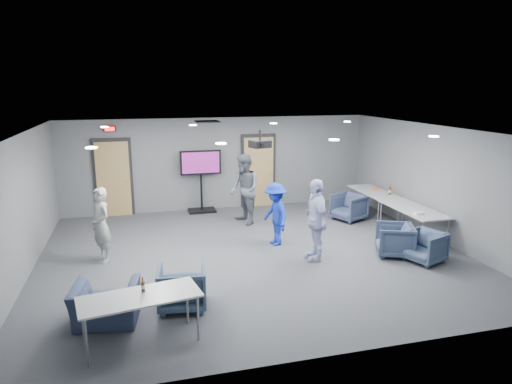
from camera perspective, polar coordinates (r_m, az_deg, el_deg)
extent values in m
plane|color=#383B40|center=(10.08, -0.39, -7.78)|extent=(9.00, 9.00, 0.00)
plane|color=white|center=(9.45, -0.42, 7.68)|extent=(9.00, 9.00, 0.00)
cube|color=slate|center=(13.51, -4.66, 3.54)|extent=(9.00, 0.02, 2.70)
cube|color=slate|center=(6.06, 9.21, -8.87)|extent=(9.00, 0.02, 2.70)
cube|color=slate|center=(9.63, -27.32, -1.87)|extent=(0.02, 8.00, 2.70)
cube|color=slate|center=(11.62, 21.61, 1.06)|extent=(0.02, 8.00, 2.70)
cube|color=black|center=(13.34, -17.40, 1.67)|extent=(1.06, 0.06, 2.24)
cube|color=tan|center=(13.31, -17.40, 1.51)|extent=(0.90, 0.05, 2.10)
cylinder|color=gray|center=(13.25, -15.88, 1.35)|extent=(0.04, 0.10, 0.04)
cube|color=black|center=(13.79, 0.29, 2.65)|extent=(1.06, 0.06, 2.24)
cube|color=tan|center=(13.76, 0.34, 2.49)|extent=(0.90, 0.05, 2.10)
cylinder|color=gray|center=(13.81, 1.79, 2.32)|extent=(0.04, 0.10, 0.04)
cube|color=black|center=(13.12, -17.82, 7.52)|extent=(0.32, 0.06, 0.16)
cube|color=#FF0C0C|center=(13.08, -17.83, 7.50)|extent=(0.26, 0.02, 0.11)
cube|color=black|center=(12.09, -6.11, 8.75)|extent=(0.60, 0.60, 0.03)
cylinder|color=white|center=(7.40, -19.88, 5.23)|extent=(0.18, 0.18, 0.02)
cylinder|color=white|center=(10.97, -18.40, 7.71)|extent=(0.18, 0.18, 0.02)
cylinder|color=white|center=(7.49, -4.41, 6.07)|extent=(0.18, 0.18, 0.02)
cylinder|color=white|center=(11.03, -7.88, 8.28)|extent=(0.18, 0.18, 0.02)
cylinder|color=white|center=(8.10, 9.74, 6.45)|extent=(0.18, 0.18, 0.02)
cylinder|color=white|center=(11.45, 2.20, 8.57)|extent=(0.18, 0.18, 0.02)
cylinder|color=white|center=(9.11, 21.34, 6.48)|extent=(0.18, 0.18, 0.02)
cylinder|color=white|center=(12.19, 11.33, 8.61)|extent=(0.18, 0.18, 0.02)
imported|color=#9B9E9C|center=(9.99, -18.80, -3.93)|extent=(0.61, 0.69, 1.58)
imported|color=slate|center=(11.99, -1.47, 0.33)|extent=(0.88, 1.04, 1.87)
imported|color=silver|center=(9.62, 7.46, -3.46)|extent=(0.46, 1.03, 1.74)
imported|color=#1A31AB|center=(10.47, 2.41, -2.78)|extent=(0.68, 1.01, 1.46)
imported|color=#35415C|center=(12.70, 11.52, -1.89)|extent=(1.03, 1.02, 0.72)
imported|color=#35415C|center=(10.35, 16.95, -5.77)|extent=(0.99, 0.98, 0.70)
imported|color=#3B4A66|center=(10.19, 20.30, -6.44)|extent=(0.93, 0.91, 0.66)
imported|color=#3E516B|center=(7.79, -9.21, -11.59)|extent=(0.88, 0.90, 0.73)
imported|color=#36415E|center=(7.61, -18.24, -13.16)|extent=(1.09, 0.98, 0.63)
cube|color=#ABADB0|center=(13.12, 14.49, 0.04)|extent=(0.76, 1.81, 0.03)
cylinder|color=gray|center=(13.78, 11.66, -0.75)|extent=(0.04, 0.04, 0.70)
cylinder|color=gray|center=(12.37, 15.04, -2.53)|extent=(0.04, 0.04, 0.70)
cylinder|color=gray|center=(14.05, 13.83, -0.59)|extent=(0.04, 0.04, 0.70)
cylinder|color=gray|center=(12.67, 17.38, -2.31)|extent=(0.04, 0.04, 0.70)
cube|color=#ABADB0|center=(11.56, 19.06, -2.04)|extent=(0.81, 1.95, 0.03)
cylinder|color=gray|center=(12.21, 15.34, -2.76)|extent=(0.04, 0.04, 0.70)
cylinder|color=gray|center=(10.78, 20.09, -5.24)|extent=(0.04, 0.04, 0.70)
cylinder|color=gray|center=(12.54, 17.92, -2.51)|extent=(0.04, 0.04, 0.70)
cylinder|color=gray|center=(11.15, 22.86, -4.86)|extent=(0.04, 0.04, 0.70)
cube|color=#ABADB0|center=(6.76, -14.34, -12.59)|extent=(1.77, 0.98, 0.03)
cylinder|color=gray|center=(7.31, -8.59, -13.46)|extent=(0.04, 0.04, 0.70)
cylinder|color=gray|center=(7.10, -20.82, -15.09)|extent=(0.04, 0.04, 0.70)
cylinder|color=gray|center=(6.85, -7.26, -15.34)|extent=(0.04, 0.04, 0.70)
cylinder|color=gray|center=(6.62, -20.42, -17.20)|extent=(0.04, 0.04, 0.70)
cylinder|color=#56270E|center=(6.84, -13.95, -11.39)|extent=(0.06, 0.06, 0.16)
cylinder|color=#56270E|center=(6.80, -14.00, -10.53)|extent=(0.02, 0.02, 0.07)
cylinder|color=beige|center=(6.84, -13.95, -11.39)|extent=(0.06, 0.06, 0.05)
cylinder|color=#56270E|center=(12.79, 16.40, 0.10)|extent=(0.07, 0.07, 0.19)
cylinder|color=#56270E|center=(12.76, 16.44, 0.71)|extent=(0.03, 0.03, 0.09)
cylinder|color=beige|center=(12.79, 16.40, 0.10)|extent=(0.07, 0.07, 0.06)
cube|color=#D86236|center=(13.26, 14.80, 0.32)|extent=(0.22, 0.17, 0.04)
cube|color=silver|center=(11.08, 19.70, -2.53)|extent=(0.21, 0.15, 0.05)
cube|color=black|center=(13.47, -6.78, -2.29)|extent=(0.78, 0.56, 0.06)
cylinder|color=black|center=(13.30, -6.86, 0.60)|extent=(0.06, 0.06, 1.34)
cube|color=black|center=(13.16, -6.94, 3.70)|extent=(1.18, 0.07, 0.69)
cube|color=#711969|center=(13.11, -6.91, 3.66)|extent=(1.06, 0.01, 0.60)
cylinder|color=black|center=(9.66, 0.50, 7.09)|extent=(0.04, 0.04, 0.22)
cube|color=black|center=(9.69, 0.50, 6.03)|extent=(0.47, 0.44, 0.16)
cylinder|color=black|center=(9.51, 0.79, 5.90)|extent=(0.08, 0.06, 0.08)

